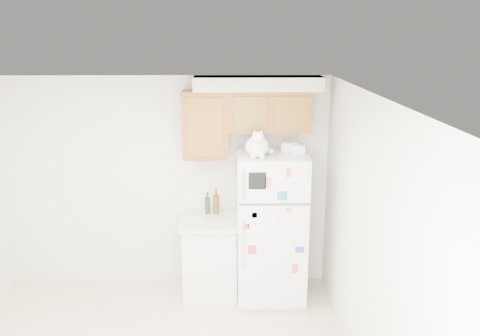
{
  "coord_description": "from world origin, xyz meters",
  "views": [
    {
      "loc": [
        0.77,
        -3.72,
        2.97
      ],
      "look_at": [
        0.87,
        1.55,
        1.55
      ],
      "focal_mm": 38.0,
      "sensor_mm": 36.0,
      "label": 1
    }
  ],
  "objects_px": {
    "base_counter": "(210,256)",
    "bottle_amber": "(216,201)",
    "refrigerator": "(271,227)",
    "storage_box_back": "(289,147)",
    "storage_box_front": "(298,149)",
    "bottle_green": "(207,203)",
    "cat": "(257,146)"
  },
  "relations": [
    {
      "from": "storage_box_front",
      "to": "bottle_amber",
      "type": "bearing_deg",
      "value": 177.17
    },
    {
      "from": "bottle_green",
      "to": "cat",
      "type": "bearing_deg",
      "value": -36.61
    },
    {
      "from": "refrigerator",
      "to": "bottle_green",
      "type": "bearing_deg",
      "value": 160.57
    },
    {
      "from": "bottle_amber",
      "to": "refrigerator",
      "type": "bearing_deg",
      "value": -22.15
    },
    {
      "from": "storage_box_back",
      "to": "bottle_green",
      "type": "distance_m",
      "value": 1.16
    },
    {
      "from": "refrigerator",
      "to": "cat",
      "type": "distance_m",
      "value": 0.99
    },
    {
      "from": "cat",
      "to": "bottle_amber",
      "type": "xyz_separation_m",
      "value": [
        -0.45,
        0.41,
        -0.75
      ]
    },
    {
      "from": "cat",
      "to": "bottle_amber",
      "type": "height_order",
      "value": "cat"
    },
    {
      "from": "base_counter",
      "to": "bottle_amber",
      "type": "relative_size",
      "value": 3.06
    },
    {
      "from": "bottle_green",
      "to": "refrigerator",
      "type": "bearing_deg",
      "value": -19.43
    },
    {
      "from": "storage_box_back",
      "to": "bottle_amber",
      "type": "xyz_separation_m",
      "value": [
        -0.81,
        0.16,
        -0.68
      ]
    },
    {
      "from": "bottle_green",
      "to": "bottle_amber",
      "type": "height_order",
      "value": "bottle_amber"
    },
    {
      "from": "bottle_green",
      "to": "storage_box_front",
      "type": "bearing_deg",
      "value": -14.83
    },
    {
      "from": "storage_box_front",
      "to": "bottle_amber",
      "type": "relative_size",
      "value": 0.5
    },
    {
      "from": "storage_box_back",
      "to": "storage_box_front",
      "type": "distance_m",
      "value": 0.14
    },
    {
      "from": "bottle_amber",
      "to": "storage_box_back",
      "type": "bearing_deg",
      "value": -11.27
    },
    {
      "from": "bottle_green",
      "to": "bottle_amber",
      "type": "xyz_separation_m",
      "value": [
        0.1,
        -0.0,
        0.02
      ]
    },
    {
      "from": "cat",
      "to": "bottle_green",
      "type": "bearing_deg",
      "value": 143.39
    },
    {
      "from": "base_counter",
      "to": "bottle_amber",
      "type": "bearing_deg",
      "value": 68.65
    },
    {
      "from": "storage_box_back",
      "to": "bottle_amber",
      "type": "height_order",
      "value": "storage_box_back"
    },
    {
      "from": "cat",
      "to": "bottle_green",
      "type": "relative_size",
      "value": 1.71
    },
    {
      "from": "refrigerator",
      "to": "storage_box_front",
      "type": "height_order",
      "value": "storage_box_front"
    },
    {
      "from": "refrigerator",
      "to": "storage_box_back",
      "type": "xyz_separation_m",
      "value": [
        0.19,
        0.09,
        0.9
      ]
    },
    {
      "from": "refrigerator",
      "to": "storage_box_front",
      "type": "bearing_deg",
      "value": -2.19
    },
    {
      "from": "storage_box_front",
      "to": "storage_box_back",
      "type": "bearing_deg",
      "value": 145.24
    },
    {
      "from": "refrigerator",
      "to": "cat",
      "type": "relative_size",
      "value": 3.81
    },
    {
      "from": "refrigerator",
      "to": "bottle_amber",
      "type": "xyz_separation_m",
      "value": [
        -0.62,
        0.25,
        0.22
      ]
    },
    {
      "from": "base_counter",
      "to": "storage_box_front",
      "type": "height_order",
      "value": "storage_box_front"
    },
    {
      "from": "storage_box_back",
      "to": "cat",
      "type": "bearing_deg",
      "value": -148.0
    },
    {
      "from": "base_counter",
      "to": "storage_box_front",
      "type": "distance_m",
      "value": 1.61
    },
    {
      "from": "storage_box_back",
      "to": "bottle_green",
      "type": "bearing_deg",
      "value": 167.41
    },
    {
      "from": "base_counter",
      "to": "storage_box_front",
      "type": "relative_size",
      "value": 6.13
    }
  ]
}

